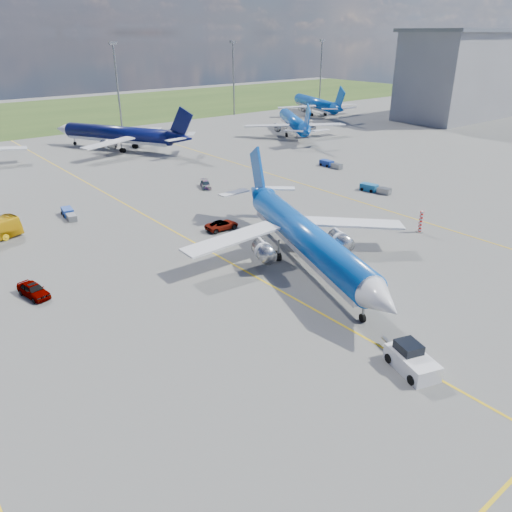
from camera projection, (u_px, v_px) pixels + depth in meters
ground at (330, 318)px, 47.46m from camera, size 400.00×400.00×0.00m
taxiway_lines at (181, 234)px, 67.26m from camera, size 60.25×160.00×0.02m
floodlight_masts at (43, 86)px, 126.29m from camera, size 202.20×0.50×22.70m
terminal_building at (461, 75)px, 153.37m from camera, size 42.00×22.00×26.00m
warning_post at (421, 222)px, 67.40m from camera, size 0.50×0.50×3.00m
bg_jet_n at (120, 149)px, 116.14m from camera, size 44.97×48.58×10.23m
bg_jet_ne at (293, 135)px, 132.87m from camera, size 43.80×46.67×9.77m
bg_jet_ene at (315, 115)px, 165.60m from camera, size 41.60×47.09×10.26m
main_airliner at (305, 266)px, 58.20m from camera, size 41.43×47.06×10.28m
pushback_tug at (411, 360)px, 40.00m from camera, size 3.63×6.42×2.14m
service_car_a at (33, 290)px, 51.14m from camera, size 2.62×4.67×1.50m
service_car_b at (222, 225)px, 68.67m from camera, size 4.79×2.31×1.32m
service_car_c at (206, 184)px, 87.31m from camera, size 3.26×4.38×1.18m
baggage_tug_w at (374, 189)px, 85.03m from camera, size 2.52×5.53×1.20m
baggage_tug_c at (69, 214)px, 73.36m from camera, size 1.91×4.98×1.09m
baggage_tug_e at (330, 164)px, 100.89m from camera, size 1.54×5.24×1.17m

